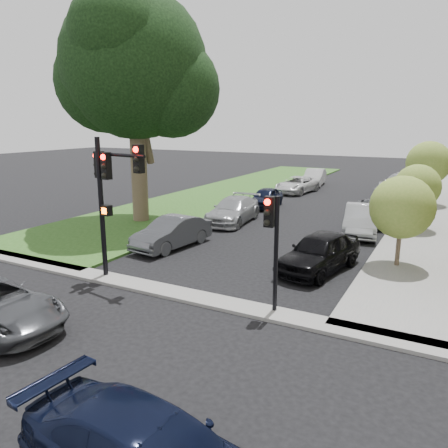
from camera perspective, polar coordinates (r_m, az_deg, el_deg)
The scene contains 20 objects.
ground at distance 14.13m, azimuth -9.75°, elevation -12.08°, with size 140.00×140.00×0.00m, color black.
grass_strip at distance 38.47m, azimuth 1.40°, elevation 4.34°, with size 8.00×44.00×0.12m, color #214612.
sidewalk_right at distance 34.56m, azimuth 25.48°, elevation 2.03°, with size 3.50×44.00×0.12m, color gray.
sidewalk_cross at distance 15.59m, azimuth -5.24°, elevation -9.21°, with size 60.00×1.00×0.12m, color gray.
eucalyptus at distance 26.87m, azimuth -11.72°, elevation 19.58°, with size 9.40×8.53×13.31m.
small_tree_a at distance 19.23m, azimuth 22.22°, elevation 2.03°, with size 2.59×2.59×3.89m.
small_tree_b at distance 26.44m, azimuth 23.91°, elevation 4.45°, with size 2.49×2.49×3.73m.
small_tree_c at distance 35.01m, azimuth 25.14°, elevation 7.24°, with size 3.11×3.11×4.66m.
traffic_signal_main at distance 16.84m, azimuth -14.76°, elevation 5.17°, with size 2.67×0.70×5.45m.
traffic_signal_secondary at distance 13.53m, azimuth 6.35°, elevation -1.14°, with size 0.49×0.40×3.81m.
car_parked_0 at distance 18.28m, azimuth 12.35°, elevation -3.59°, with size 1.90×4.71×1.61m, color black.
car_parked_1 at distance 24.89m, azimuth 17.49°, elevation 0.55°, with size 1.69×4.84×1.60m, color #999BA0.
car_parked_2 at distance 27.86m, azimuth 18.92°, elevation 1.51°, with size 2.27×4.92×1.37m, color #3F4247.
car_parked_3 at distance 36.01m, azimuth 20.40°, elevation 4.03°, with size 1.80×4.47×1.52m, color #999BA0.
car_parked_4 at distance 40.71m, azimuth 21.84°, elevation 4.93°, with size 2.22×5.45×1.58m, color #999BA0.
car_parked_5 at distance 21.33m, azimuth -6.81°, elevation -1.13°, with size 1.57×4.51×1.49m, color #3F4247.
car_parked_6 at distance 26.51m, azimuth 1.22°, elevation 1.82°, with size 2.12×5.21×1.51m, color #999BA0.
car_parked_7 at distance 31.49m, azimuth 5.46°, elevation 3.46°, with size 1.64×4.07×1.39m, color black.
car_parked_8 at distance 38.28m, azimuth 9.50°, elevation 5.08°, with size 2.31×5.01×1.39m, color silver.
car_parked_9 at distance 43.06m, azimuth 11.75°, elevation 5.99°, with size 1.67×4.79×1.58m, color silver.
Camera 1 is at (7.96, -10.02, 5.99)m, focal length 35.00 mm.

